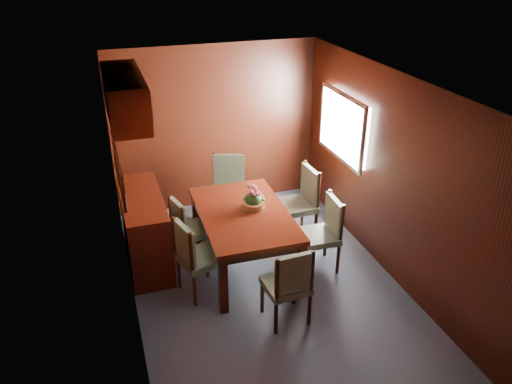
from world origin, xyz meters
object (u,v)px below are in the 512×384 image
object	(u,v)px
dining_table	(244,220)
chair_right_near	(325,229)
flower_centerpiece	(254,198)
chair_head	(289,283)
sideboard	(145,229)
chair_left_near	(194,254)

from	to	relation	value
dining_table	chair_right_near	bearing A→B (deg)	-16.26
dining_table	chair_right_near	size ratio (longest dim) A/B	1.76
flower_centerpiece	dining_table	bearing A→B (deg)	-154.18
dining_table	flower_centerpiece	world-z (taller)	flower_centerpiece
chair_right_near	flower_centerpiece	size ratio (longest dim) A/B	3.30
chair_head	sideboard	bearing A→B (deg)	123.83
dining_table	chair_right_near	distance (m)	0.98
dining_table	flower_centerpiece	bearing A→B (deg)	27.10
sideboard	flower_centerpiece	world-z (taller)	flower_centerpiece
sideboard	chair_right_near	world-z (taller)	chair_right_near
sideboard	chair_head	world-z (taller)	chair_head
chair_right_near	chair_head	world-z (taller)	chair_right_near
dining_table	chair_right_near	world-z (taller)	chair_right_near
chair_head	flower_centerpiece	world-z (taller)	flower_centerpiece
dining_table	flower_centerpiece	distance (m)	0.29
dining_table	chair_head	world-z (taller)	chair_head
dining_table	chair_right_near	xyz separation A→B (m)	(0.93, -0.29, -0.13)
chair_right_near	chair_head	bearing A→B (deg)	139.12
chair_left_near	chair_head	xyz separation A→B (m)	(0.82, -0.80, -0.01)
chair_left_near	chair_right_near	xyz separation A→B (m)	(1.61, 0.03, -0.00)
chair_left_near	flower_centerpiece	xyz separation A→B (m)	(0.83, 0.39, 0.38)
dining_table	chair_left_near	bearing A→B (deg)	-153.21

